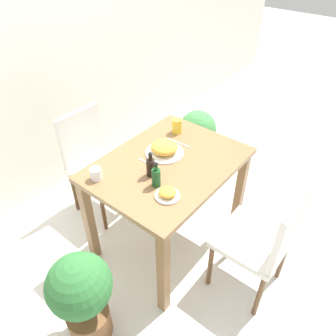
# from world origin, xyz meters

# --- Properties ---
(ground_plane) EXTENTS (16.00, 16.00, 0.00)m
(ground_plane) POSITION_xyz_m (0.00, 0.00, 0.00)
(ground_plane) COLOR silver
(wall_back) EXTENTS (8.00, 0.05, 2.60)m
(wall_back) POSITION_xyz_m (0.00, 1.29, 1.30)
(wall_back) COLOR silver
(wall_back) RESTS_ON ground_plane
(dining_table) EXTENTS (1.03, 0.78, 0.78)m
(dining_table) POSITION_xyz_m (0.00, 0.00, 0.66)
(dining_table) COLOR olive
(dining_table) RESTS_ON ground_plane
(chair_near) EXTENTS (0.42, 0.42, 0.90)m
(chair_near) POSITION_xyz_m (0.05, -0.73, 0.51)
(chair_near) COLOR silver
(chair_near) RESTS_ON ground_plane
(chair_far) EXTENTS (0.42, 0.42, 0.90)m
(chair_far) POSITION_xyz_m (-0.06, 0.73, 0.51)
(chair_far) COLOR silver
(chair_far) RESTS_ON ground_plane
(food_plate) EXTENTS (0.26, 0.26, 0.09)m
(food_plate) POSITION_xyz_m (0.06, 0.08, 0.82)
(food_plate) COLOR white
(food_plate) RESTS_ON dining_table
(side_plate) EXTENTS (0.15, 0.15, 0.06)m
(side_plate) POSITION_xyz_m (-0.26, -0.21, 0.80)
(side_plate) COLOR white
(side_plate) RESTS_ON dining_table
(drink_cup) EXTENTS (0.07, 0.07, 0.08)m
(drink_cup) POSITION_xyz_m (-0.41, 0.24, 0.82)
(drink_cup) COLOR white
(drink_cup) RESTS_ON dining_table
(juice_glass) EXTENTS (0.07, 0.07, 0.11)m
(juice_glass) POSITION_xyz_m (0.33, 0.18, 0.84)
(juice_glass) COLOR gold
(juice_glass) RESTS_ON dining_table
(sauce_bottle) EXTENTS (0.05, 0.05, 0.18)m
(sauce_bottle) POSITION_xyz_m (-0.22, -0.09, 0.85)
(sauce_bottle) COLOR #194C23
(sauce_bottle) RESTS_ON dining_table
(condiment_bottle) EXTENTS (0.05, 0.05, 0.18)m
(condiment_bottle) POSITION_xyz_m (-0.17, -0.00, 0.85)
(condiment_bottle) COLOR black
(condiment_bottle) RESTS_ON dining_table
(fork_utensil) EXTENTS (0.02, 0.17, 0.00)m
(fork_utensil) POSITION_xyz_m (-0.10, 0.08, 0.78)
(fork_utensil) COLOR silver
(fork_utensil) RESTS_ON dining_table
(spoon_utensil) EXTENTS (0.01, 0.19, 0.00)m
(spoon_utensil) POSITION_xyz_m (0.22, 0.08, 0.78)
(spoon_utensil) COLOR silver
(spoon_utensil) RESTS_ON dining_table
(potted_plant_left) EXTENTS (0.36, 0.36, 0.69)m
(potted_plant_left) POSITION_xyz_m (-0.88, -0.09, 0.42)
(potted_plant_left) COLOR brown
(potted_plant_left) RESTS_ON ground_plane
(potted_plant_right) EXTENTS (0.34, 0.34, 0.71)m
(potted_plant_right) POSITION_xyz_m (0.81, 0.30, 0.40)
(potted_plant_right) COLOR brown
(potted_plant_right) RESTS_ON ground_plane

